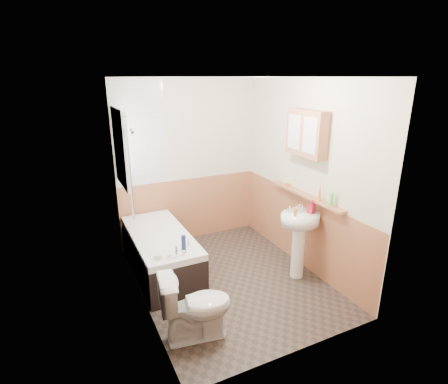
% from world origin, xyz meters
% --- Properties ---
extents(floor, '(2.80, 2.80, 0.00)m').
position_xyz_m(floor, '(0.00, 0.00, 0.00)').
color(floor, '#2D2420').
rests_on(floor, ground).
extents(ceiling, '(2.80, 2.80, 0.00)m').
position_xyz_m(ceiling, '(0.00, 0.00, 2.50)').
color(ceiling, white).
rests_on(ceiling, ground).
extents(wall_back, '(2.20, 0.02, 2.50)m').
position_xyz_m(wall_back, '(0.00, 1.41, 1.25)').
color(wall_back, beige).
rests_on(wall_back, ground).
extents(wall_front, '(2.20, 0.02, 2.50)m').
position_xyz_m(wall_front, '(0.00, -1.41, 1.25)').
color(wall_front, beige).
rests_on(wall_front, ground).
extents(wall_left, '(0.02, 2.80, 2.50)m').
position_xyz_m(wall_left, '(-1.11, 0.00, 1.25)').
color(wall_left, beige).
rests_on(wall_left, ground).
extents(wall_right, '(0.02, 2.80, 2.50)m').
position_xyz_m(wall_right, '(1.11, 0.00, 1.25)').
color(wall_right, beige).
rests_on(wall_right, ground).
extents(wainscot_right, '(0.01, 2.80, 1.00)m').
position_xyz_m(wainscot_right, '(1.09, 0.00, 0.50)').
color(wainscot_right, '#B06E48').
rests_on(wainscot_right, wall_right).
extents(wainscot_front, '(2.20, 0.01, 1.00)m').
position_xyz_m(wainscot_front, '(0.00, -1.39, 0.50)').
color(wainscot_front, '#B06E48').
rests_on(wainscot_front, wall_front).
extents(wainscot_back, '(2.20, 0.01, 1.00)m').
position_xyz_m(wainscot_back, '(0.00, 1.39, 0.50)').
color(wainscot_back, '#B06E48').
rests_on(wainscot_back, wall_back).
extents(tile_cladding_left, '(0.01, 2.80, 2.50)m').
position_xyz_m(tile_cladding_left, '(-1.09, 0.00, 1.25)').
color(tile_cladding_left, white).
rests_on(tile_cladding_left, wall_left).
extents(tile_return_back, '(0.75, 0.01, 1.50)m').
position_xyz_m(tile_return_back, '(-0.73, 1.39, 1.75)').
color(tile_return_back, white).
rests_on(tile_return_back, wall_back).
extents(window, '(0.03, 0.79, 0.99)m').
position_xyz_m(window, '(-1.06, 0.95, 1.65)').
color(window, white).
rests_on(window, wall_left).
extents(bathtub, '(0.70, 1.59, 0.70)m').
position_xyz_m(bathtub, '(-0.73, 0.56, 0.29)').
color(bathtub, black).
rests_on(bathtub, floor).
extents(shower_riser, '(0.11, 0.09, 1.29)m').
position_xyz_m(shower_riser, '(-1.04, 0.51, 1.59)').
color(shower_riser, silver).
rests_on(shower_riser, wall_left).
extents(toilet, '(0.77, 0.51, 0.70)m').
position_xyz_m(toilet, '(-0.76, -0.79, 0.35)').
color(toilet, white).
rests_on(toilet, floor).
extents(sink, '(0.52, 0.42, 1.00)m').
position_xyz_m(sink, '(0.84, -0.31, 0.63)').
color(sink, white).
rests_on(sink, floor).
extents(pine_shelf, '(0.10, 1.37, 0.03)m').
position_xyz_m(pine_shelf, '(1.04, -0.13, 1.04)').
color(pine_shelf, '#B06E48').
rests_on(pine_shelf, wall_right).
extents(medicine_cabinet, '(0.16, 0.63, 0.57)m').
position_xyz_m(medicine_cabinet, '(1.01, -0.10, 1.84)').
color(medicine_cabinet, '#B06E48').
rests_on(medicine_cabinet, wall_right).
extents(foam_can, '(0.06, 0.06, 0.16)m').
position_xyz_m(foam_can, '(1.04, -0.60, 1.13)').
color(foam_can, '#59C647').
rests_on(foam_can, pine_shelf).
extents(green_bottle, '(0.05, 0.05, 0.21)m').
position_xyz_m(green_bottle, '(1.04, -0.39, 1.16)').
color(green_bottle, orange).
rests_on(green_bottle, pine_shelf).
extents(black_jar, '(0.09, 0.09, 0.04)m').
position_xyz_m(black_jar, '(1.04, 0.27, 1.07)').
color(black_jar, orange).
rests_on(black_jar, pine_shelf).
extents(soap_bottle, '(0.11, 0.19, 0.08)m').
position_xyz_m(soap_bottle, '(0.97, -0.35, 0.92)').
color(soap_bottle, maroon).
rests_on(soap_bottle, sink).
extents(clear_bottle, '(0.04, 0.04, 0.10)m').
position_xyz_m(clear_bottle, '(0.72, -0.35, 0.93)').
color(clear_bottle, orange).
rests_on(clear_bottle, sink).
extents(blue_gel, '(0.06, 0.04, 0.19)m').
position_xyz_m(blue_gel, '(-0.60, -0.00, 0.66)').
color(blue_gel, navy).
rests_on(blue_gel, bathtub).
extents(cream_jar, '(0.09, 0.09, 0.05)m').
position_xyz_m(cream_jar, '(-0.92, -0.07, 0.59)').
color(cream_jar, silver).
rests_on(cream_jar, bathtub).
extents(orange_bottle, '(0.03, 0.03, 0.08)m').
position_xyz_m(orange_bottle, '(-0.51, 0.07, 0.60)').
color(orange_bottle, silver).
rests_on(orange_bottle, bathtub).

